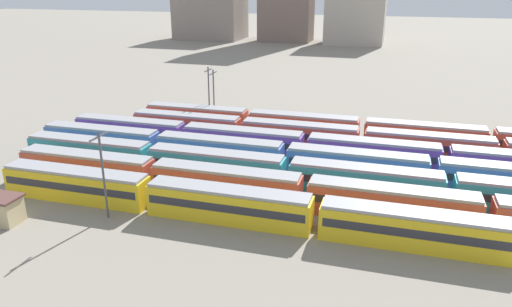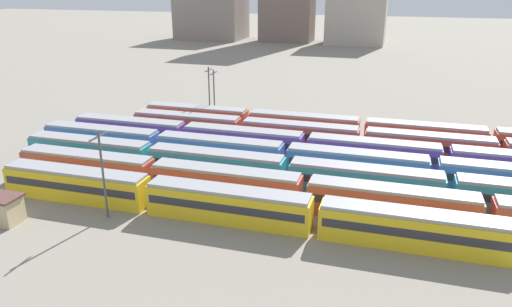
# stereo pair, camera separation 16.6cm
# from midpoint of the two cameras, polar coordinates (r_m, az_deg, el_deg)

# --- Properties ---
(ground_plane) EXTENTS (600.00, 600.00, 0.00)m
(ground_plane) POSITION_cam_midpoint_polar(r_m,az_deg,el_deg) (71.72, -11.88, -0.33)
(ground_plane) COLOR gray
(train_track_0) EXTENTS (55.80, 3.06, 3.75)m
(train_track_0) POSITION_cam_midpoint_polar(r_m,az_deg,el_deg) (51.34, -3.26, -6.06)
(train_track_0) COLOR yellow
(train_track_0) RESTS_ON ground_plane
(train_track_1) EXTENTS (74.70, 3.06, 3.75)m
(train_track_1) POSITION_cam_midpoint_polar(r_m,az_deg,el_deg) (54.19, 5.91, -4.67)
(train_track_1) COLOR #BC4C38
(train_track_1) RESTS_ON ground_plane
(train_track_2) EXTENTS (74.70, 3.06, 3.75)m
(train_track_2) POSITION_cam_midpoint_polar(r_m,az_deg,el_deg) (59.44, 3.82, -2.30)
(train_track_2) COLOR teal
(train_track_2) RESTS_ON ground_plane
(train_track_3) EXTENTS (112.50, 3.06, 3.75)m
(train_track_3) POSITION_cam_midpoint_polar(r_m,az_deg,el_deg) (63.36, 20.48, -2.14)
(train_track_3) COLOR #4C70BC
(train_track_3) RESTS_ON ground_plane
(train_track_4) EXTENTS (74.70, 3.06, 3.75)m
(train_track_4) POSITION_cam_midpoint_polar(r_m,az_deg,el_deg) (68.92, 6.00, 0.84)
(train_track_4) COLOR #6B429E
(train_track_4) RESTS_ON ground_plane
(train_track_5) EXTENTS (93.60, 3.06, 3.75)m
(train_track_5) POSITION_cam_midpoint_polar(r_m,az_deg,el_deg) (73.12, 19.97, 0.85)
(train_track_5) COLOR #BC4C38
(train_track_5) RESTS_ON ground_plane
(train_track_6) EXTENTS (93.60, 3.06, 3.75)m
(train_track_6) POSITION_cam_midpoint_polar(r_m,az_deg,el_deg) (78.04, 19.51, 2.08)
(train_track_6) COLOR #BC4C38
(train_track_6) RESTS_ON ground_plane
(catenary_pole_0) EXTENTS (0.24, 3.20, 9.90)m
(catenary_pole_0) POSITION_cam_midpoint_polar(r_m,az_deg,el_deg) (52.93, -17.76, -1.96)
(catenary_pole_0) COLOR #4C4C51
(catenary_pole_0) RESTS_ON ground_plane
(catenary_pole_1) EXTENTS (0.24, 3.20, 10.13)m
(catenary_pole_1) POSITION_cam_midpoint_polar(r_m,az_deg,el_deg) (85.85, -5.56, 7.30)
(catenary_pole_1) COLOR #4C4C51
(catenary_pole_1) RESTS_ON ground_plane
(catenary_pole_3) EXTENTS (0.24, 3.20, 9.74)m
(catenary_pole_3) POSITION_cam_midpoint_polar(r_m,az_deg,el_deg) (85.15, -4.97, 7.07)
(catenary_pole_3) COLOR #4C4C51
(catenary_pole_3) RESTS_ON ground_plane
(signal_hut) EXTENTS (3.60, 3.00, 3.04)m
(signal_hut) POSITION_cam_midpoint_polar(r_m,az_deg,el_deg) (57.58, -27.81, -5.89)
(signal_hut) COLOR #C6B284
(signal_hut) RESTS_ON ground_plane
(distant_building_0) EXTENTS (27.87, 20.55, 22.98)m
(distant_building_0) POSITION_cam_midpoint_polar(r_m,az_deg,el_deg) (215.18, -5.32, 16.56)
(distant_building_0) COLOR gray
(distant_building_0) RESTS_ON ground_plane
(distant_building_2) EXTENTS (22.62, 19.92, 25.66)m
(distant_building_2) POSITION_cam_midpoint_polar(r_m,az_deg,el_deg) (200.87, 12.02, 16.37)
(distant_building_2) COLOR #B2A899
(distant_building_2) RESTS_ON ground_plane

